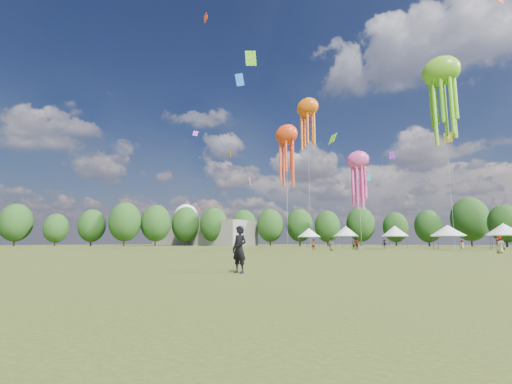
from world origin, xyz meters
The scene contains 10 objects.
ground centered at (0.00, 0.00, 0.00)m, with size 300.00×300.00×0.00m, color #384416.
observer_main centered at (9.12, -0.50, 0.92)m, with size 0.67×0.44×1.85m, color black.
spectator_near centered at (-3.82, 33.40, 0.88)m, with size 0.85×0.66×1.75m, color gray.
spectators_far centered at (3.74, 46.89, 0.86)m, with size 23.97×25.86×1.89m.
festival_tents centered at (-1.93, 56.57, 3.26)m, with size 41.42×8.82×4.46m.
show_kites centered at (2.20, 36.61, 18.01)m, with size 34.19×9.11×26.15m.
small_kites centered at (0.18, 41.12, 30.64)m, with size 72.12×60.28×46.23m.
treeline centered at (-3.87, 62.51, 6.54)m, with size 201.57×95.24×13.43m.
hangar centered at (-72.00, 72.00, 4.00)m, with size 40.00×12.00×8.00m, color gray.
radome centered at (-88.00, 78.00, 9.99)m, with size 9.00×9.00×16.00m.
Camera 1 is at (18.24, -10.86, 1.20)m, focal length 24.28 mm.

